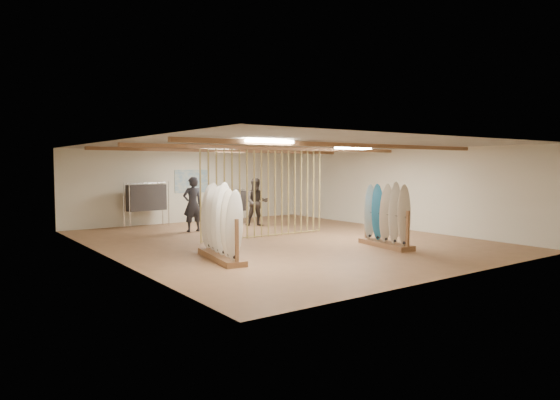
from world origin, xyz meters
TOP-DOWN VIEW (x-y plane):
  - floor at (0.00, 0.00)m, footprint 12.00×12.00m
  - ceiling at (0.00, 0.00)m, footprint 12.00×12.00m
  - wall_back at (0.00, 6.00)m, footprint 12.00×0.00m
  - wall_front at (0.00, -6.00)m, footprint 12.00×0.00m
  - wall_left at (-5.00, 0.00)m, footprint 0.00×12.00m
  - wall_right at (5.00, 0.00)m, footprint 0.00×12.00m
  - ceiling_slats at (0.00, 0.00)m, footprint 9.50×6.12m
  - light_panels at (0.00, 0.00)m, footprint 1.20×0.35m
  - bamboo_partition at (0.00, 0.80)m, footprint 4.45×0.05m
  - poster at (0.00, 5.98)m, footprint 1.40×0.03m
  - rack_left at (-2.92, -1.68)m, footprint 0.86×2.25m
  - rack_right at (1.66, -2.66)m, footprint 0.77×1.91m
  - clothing_rack_a at (-2.07, 5.34)m, footprint 1.52×0.58m
  - clothing_rack_b at (0.86, 4.40)m, footprint 1.26×0.36m
  - shopper_a at (-1.26, 3.27)m, footprint 0.78×0.55m
  - shopper_b at (1.30, 3.27)m, footprint 1.20×1.12m

SIDE VIEW (x-z plane):
  - floor at x=0.00m, z-range 0.00..0.00m
  - rack_right at x=1.66m, z-range -0.28..1.49m
  - rack_left at x=-2.92m, z-range -0.28..1.50m
  - clothing_rack_b at x=0.86m, z-range 0.20..1.55m
  - shopper_b at x=1.30m, z-range 0.00..1.99m
  - shopper_a at x=-1.26m, z-range 0.00..2.09m
  - clothing_rack_a at x=-2.07m, z-range 0.25..1.89m
  - bamboo_partition at x=0.00m, z-range 0.01..2.79m
  - wall_back at x=0.00m, z-range -4.60..7.40m
  - wall_front at x=0.00m, z-range -4.60..7.40m
  - wall_left at x=-5.00m, z-range -4.60..7.40m
  - wall_right at x=5.00m, z-range -4.60..7.40m
  - poster at x=0.00m, z-range 1.15..2.05m
  - ceiling_slats at x=0.00m, z-range 2.67..2.77m
  - light_panels at x=0.00m, z-range 2.71..2.77m
  - ceiling at x=0.00m, z-range 2.80..2.80m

